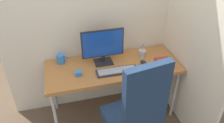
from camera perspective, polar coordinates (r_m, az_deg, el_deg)
ground_plane at (r=3.03m, az=0.21°, el=-12.60°), size 8.00×8.00×0.00m
wall_side_right at (r=2.45m, az=19.89°, el=12.99°), size 0.04×1.52×2.80m
desk at (r=2.58m, az=0.24°, el=-2.00°), size 1.53×0.61×0.74m
office_chair at (r=2.14m, az=6.04°, el=-13.51°), size 0.58×0.59×1.27m
monitor at (r=2.49m, az=-2.37°, el=4.16°), size 0.48×0.17×0.41m
keyboard at (r=2.44m, az=1.35°, el=-2.44°), size 0.46×0.14×0.03m
mouse at (r=2.60m, az=8.14°, el=-0.24°), size 0.08×0.11×0.03m
pen_holder at (r=2.72m, az=7.75°, el=2.13°), size 0.09×0.09×0.17m
notebook at (r=2.64m, az=13.22°, el=-0.35°), size 0.18×0.24×0.03m
coffee_mug at (r=2.63m, az=-12.96°, el=0.67°), size 0.12×0.09×0.11m
desk_clamp_accessory at (r=2.41m, az=-8.59°, el=-3.01°), size 0.06×0.06×0.05m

